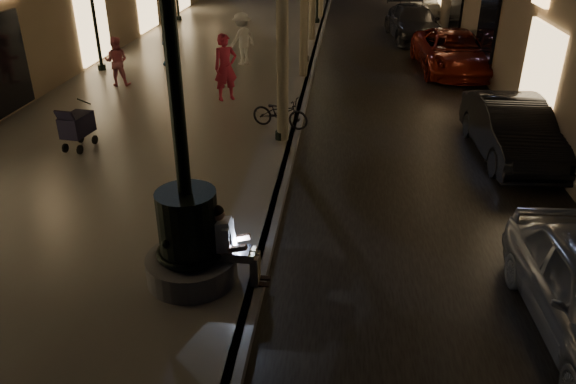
# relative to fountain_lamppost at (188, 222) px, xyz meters

# --- Properties ---
(ground) EXTENTS (120.00, 120.00, 0.00)m
(ground) POSITION_rel_fountain_lamppost_xyz_m (1.00, 13.00, -1.21)
(ground) COLOR black
(ground) RESTS_ON ground
(cobble_lane) EXTENTS (6.00, 45.00, 0.02)m
(cobble_lane) POSITION_rel_fountain_lamppost_xyz_m (4.00, 13.00, -1.20)
(cobble_lane) COLOR black
(cobble_lane) RESTS_ON ground
(promenade) EXTENTS (8.00, 45.00, 0.20)m
(promenade) POSITION_rel_fountain_lamppost_xyz_m (-3.00, 13.00, -1.11)
(promenade) COLOR slate
(promenade) RESTS_ON ground
(curb_strip) EXTENTS (0.25, 45.00, 0.20)m
(curb_strip) POSITION_rel_fountain_lamppost_xyz_m (1.00, 13.00, -1.11)
(curb_strip) COLOR #59595B
(curb_strip) RESTS_ON ground
(fountain_lamppost) EXTENTS (1.40, 1.40, 5.21)m
(fountain_lamppost) POSITION_rel_fountain_lamppost_xyz_m (0.00, 0.00, 0.00)
(fountain_lamppost) COLOR #59595B
(fountain_lamppost) RESTS_ON promenade
(seated_man_laptop) EXTENTS (0.93, 0.32, 1.31)m
(seated_man_laptop) POSITION_rel_fountain_lamppost_xyz_m (0.61, -0.00, -0.32)
(seated_man_laptop) COLOR tan
(seated_man_laptop) RESTS_ON promenade
(lamp_curb_a) EXTENTS (0.36, 0.36, 4.81)m
(lamp_curb_a) POSITION_rel_fountain_lamppost_xyz_m (0.70, 6.00, 2.02)
(lamp_curb_a) COLOR black
(lamp_curb_a) RESTS_ON promenade
(stroller) EXTENTS (0.60, 1.17, 1.18)m
(stroller) POSITION_rel_fountain_lamppost_xyz_m (-4.02, 4.91, -0.42)
(stroller) COLOR black
(stroller) RESTS_ON promenade
(car_second) EXTENTS (1.69, 4.29, 1.39)m
(car_second) POSITION_rel_fountain_lamppost_xyz_m (6.20, 5.91, -0.52)
(car_second) COLOR black
(car_second) RESTS_ON ground
(car_third) EXTENTS (2.65, 5.28, 1.43)m
(car_third) POSITION_rel_fountain_lamppost_xyz_m (6.08, 13.82, -0.49)
(car_third) COLOR maroon
(car_third) RESTS_ON ground
(car_rear) EXTENTS (2.53, 5.19, 1.45)m
(car_rear) POSITION_rel_fountain_lamppost_xyz_m (5.20, 19.40, -0.48)
(car_rear) COLOR #2E2E33
(car_rear) RESTS_ON ground
(car_fifth) EXTENTS (1.50, 4.26, 1.40)m
(car_fifth) POSITION_rel_fountain_lamppost_xyz_m (6.20, 25.19, -0.51)
(car_fifth) COLOR #A2A19D
(car_fifth) RESTS_ON ground
(pedestrian_red) EXTENTS (0.85, 0.77, 1.94)m
(pedestrian_red) POSITION_rel_fountain_lamppost_xyz_m (-1.28, 9.06, -0.04)
(pedestrian_red) COLOR #B4243B
(pedestrian_red) RESTS_ON promenade
(pedestrian_pink) EXTENTS (0.82, 0.67, 1.55)m
(pedestrian_pink) POSITION_rel_fountain_lamppost_xyz_m (-5.07, 10.22, -0.24)
(pedestrian_pink) COLOR #D5717F
(pedestrian_pink) RESTS_ON promenade
(pedestrian_white) EXTENTS (1.26, 1.36, 1.84)m
(pedestrian_white) POSITION_rel_fountain_lamppost_xyz_m (-1.55, 13.36, -0.09)
(pedestrian_white) COLOR silver
(pedestrian_white) RESTS_ON promenade
(pedestrian_blue) EXTENTS (0.55, 1.02, 1.65)m
(pedestrian_blue) POSITION_rel_fountain_lamppost_xyz_m (-4.26, 13.02, -0.19)
(pedestrian_blue) COLOR #235181
(pedestrian_blue) RESTS_ON promenade
(pedestrian_dark) EXTENTS (0.74, 0.94, 1.68)m
(pedestrian_dark) POSITION_rel_fountain_lamppost_xyz_m (-5.11, 15.95, -0.17)
(pedestrian_dark) COLOR #38393D
(pedestrian_dark) RESTS_ON promenade
(bicycle) EXTENTS (1.62, 0.92, 0.80)m
(bicycle) POSITION_rel_fountain_lamppost_xyz_m (0.59, 6.84, -0.61)
(bicycle) COLOR black
(bicycle) RESTS_ON promenade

